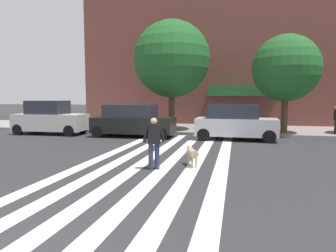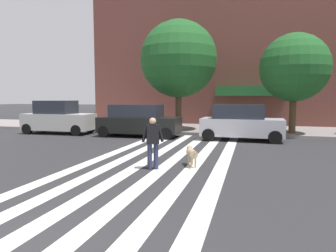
% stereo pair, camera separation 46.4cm
% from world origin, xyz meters
% --- Properties ---
extents(ground_plane, '(160.00, 160.00, 0.00)m').
position_xyz_m(ground_plane, '(0.00, 7.41, 0.00)').
color(ground_plane, '#2B2B2D').
extents(sidewalk_far, '(80.00, 6.00, 0.15)m').
position_xyz_m(sidewalk_far, '(0.00, 17.81, 0.07)').
color(sidewalk_far, gray).
rests_on(sidewalk_far, ground_plane).
extents(crosswalk_stripes, '(4.95, 14.21, 0.01)m').
position_xyz_m(crosswalk_stripes, '(0.41, 7.41, 0.00)').
color(crosswalk_stripes, silver).
rests_on(crosswalk_stripes, ground_plane).
extents(parked_car_near_curb, '(4.41, 2.01, 2.08)m').
position_xyz_m(parked_car_near_curb, '(-8.18, 13.22, 0.98)').
color(parked_car_near_curb, beige).
rests_on(parked_car_near_curb, ground_plane).
extents(parked_car_behind_first, '(4.71, 2.03, 1.87)m').
position_xyz_m(parked_car_behind_first, '(-2.76, 13.22, 0.92)').
color(parked_car_behind_first, black).
rests_on(parked_car_behind_first, ground_plane).
extents(parked_car_third_in_line, '(4.27, 1.98, 1.91)m').
position_xyz_m(parked_car_third_in_line, '(3.04, 13.22, 0.94)').
color(parked_car_third_in_line, '#B7B6C1').
rests_on(parked_car_third_in_line, ground_plane).
extents(street_tree_nearest, '(4.99, 4.99, 7.12)m').
position_xyz_m(street_tree_nearest, '(-1.09, 16.19, 4.76)').
color(street_tree_nearest, '#4C3823').
rests_on(street_tree_nearest, sidewalk_far).
extents(street_tree_middle, '(3.95, 3.95, 5.83)m').
position_xyz_m(street_tree_middle, '(5.90, 15.87, 3.99)').
color(street_tree_middle, '#4C3823').
rests_on(street_tree_middle, sidewalk_far).
extents(pedestrian_dog_walker, '(0.68, 0.37, 1.64)m').
position_xyz_m(pedestrian_dog_walker, '(0.59, 5.82, 0.93)').
color(pedestrian_dog_walker, '#282D4C').
rests_on(pedestrian_dog_walker, ground_plane).
extents(dog_on_leash, '(0.53, 0.96, 0.65)m').
position_xyz_m(dog_on_leash, '(1.69, 6.56, 0.44)').
color(dog_on_leash, tan).
rests_on(dog_on_leash, ground_plane).
extents(pedestrian_bystander, '(0.37, 0.68, 1.64)m').
position_xyz_m(pedestrian_bystander, '(8.84, 16.19, 1.08)').
color(pedestrian_bystander, black).
rests_on(pedestrian_bystander, sidewalk_far).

